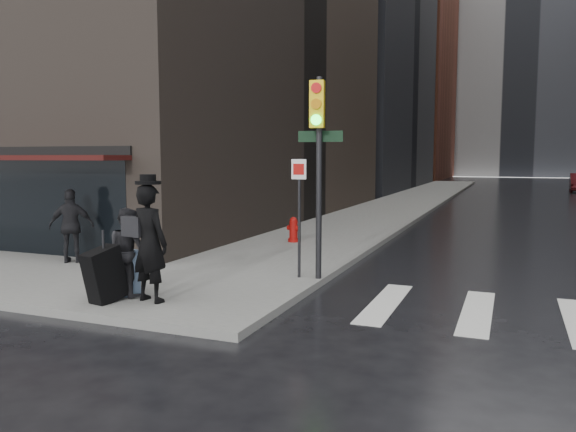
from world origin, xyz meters
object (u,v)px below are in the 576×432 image
Objects in this scene: traffic_light at (317,150)px; fire_hydrant at (293,231)px; man_jeans at (129,251)px; man_overcoat at (140,248)px; man_greycoat at (72,226)px.

fire_hydrant is at bearing 108.69° from traffic_light.
man_jeans reaches higher than fire_hydrant.
man_overcoat is 7.50m from fire_hydrant.
man_jeans is 7.18m from fire_hydrant.
man_greycoat is 2.37× the size of fire_hydrant.
man_jeans is (-0.50, 0.32, -0.15)m from man_overcoat.
man_jeans is 0.91× the size of man_greycoat.
man_overcoat is 4.49m from man_greycoat.
fire_hydrant is at bearing -155.70° from man_greycoat.
traffic_light is at bearing 154.58° from man_greycoat.
man_overcoat is 0.61m from man_jeans.
man_jeans is at bearing -22.39° from man_overcoat.
man_overcoat is at bearing -89.60° from fire_hydrant.
man_overcoat is 0.55× the size of traffic_light.
man_jeans is 2.16× the size of fire_hydrant.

